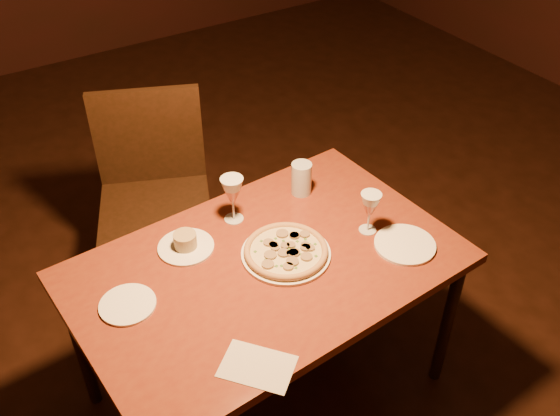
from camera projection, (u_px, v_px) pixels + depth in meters
floor at (313, 370)px, 2.60m from camera, size 7.00×7.00×0.00m
dining_table at (266, 276)px, 2.15m from camera, size 1.34×0.91×0.69m
chair_far at (154, 192)px, 2.68m from camera, size 0.61×0.61×0.96m
pizza_plate at (286, 251)px, 2.13m from camera, size 0.31×0.31×0.03m
ramekin_saucer at (186, 244)px, 2.16m from camera, size 0.20×0.20×0.06m
wine_glass_far at (233, 199)px, 2.24m from camera, size 0.08×0.08×0.18m
wine_glass_right at (369, 213)px, 2.20m from camera, size 0.07×0.07×0.16m
water_tumbler at (301, 178)px, 2.39m from camera, size 0.08×0.08×0.13m
side_plate_left at (128, 305)px, 1.96m from camera, size 0.18×0.18×0.01m
side_plate_near at (405, 245)px, 2.18m from camera, size 0.21×0.21×0.01m
menu_card at (257, 366)px, 1.78m from camera, size 0.24×0.25×0.00m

